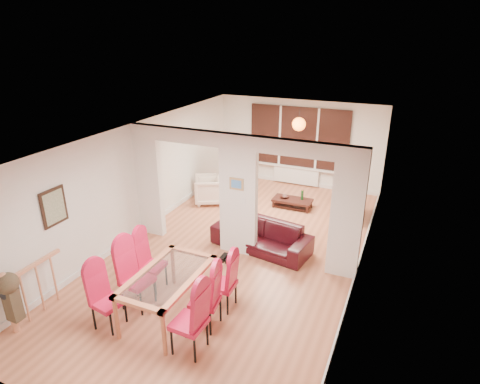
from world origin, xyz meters
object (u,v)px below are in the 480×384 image
Objects in this scene: sofa at (261,236)px; coffee_table at (292,203)px; dining_chair_lb at (137,277)px; bowl at (284,197)px; dining_chair_rb at (205,297)px; television at (353,207)px; person at (230,168)px; dining_chair_la at (108,298)px; dining_chair_ra at (189,318)px; bottle at (302,195)px; dining_chair_rc at (223,281)px; dining_chair_lc at (151,263)px; armchair at (209,190)px; dining_table at (169,295)px.

coffee_table is at bearing 99.47° from sofa.
dining_chair_lb is 5.20× the size of bowl.
dining_chair_rb is 5.30m from television.
person is 3.44m from television.
television is (2.95, 5.69, -0.24)m from dining_chair_la.
dining_chair_ra reaches higher than dining_chair_rb.
bottle is (1.48, 5.17, -0.21)m from dining_chair_lb.
television reaches higher than bowl.
bottle is at bearing 81.56° from dining_chair_lb.
dining_chair_rc is at bearing -85.74° from bowl.
dining_chair_ra reaches higher than television.
dining_chair_lb is at bearing -85.29° from dining_chair_lc.
dining_chair_rc reaches higher than coffee_table.
dining_chair_lc is 1.33× the size of armchair.
bottle reaches higher than coffee_table.
dining_chair_la is 0.62m from dining_chair_lb.
person reaches higher than dining_chair_rc.
dining_chair_rb is at bearing -23.88° from dining_chair_lc.
dining_chair_ra is at bearing -88.98° from coffee_table.
person is 6.67× the size of bottle.
dining_table is at bearing 172.42° from dining_chair_rb.
sofa is (-0.10, 2.12, -0.21)m from dining_chair_rc.
dining_chair_rc is 4.60× the size of bowl.
dining_chair_lc reaches higher than coffee_table.
dining_table is 5.13m from coffee_table.
sofa is at bearing 90.48° from dining_chair_rc.
person is at bearing 101.78° from dining_chair_rb.
dining_chair_ra is at bearing 158.30° from television.
bottle is at bearing 79.63° from television.
dining_chair_la is at bearing -95.60° from dining_chair_lc.
dining_chair_rc is 4.81m from person.
dining_chair_rb reaches higher than dining_chair_rc.
coffee_table is (1.31, 4.57, -0.43)m from dining_chair_lc.
dining_chair_la is 1.02× the size of coffee_table.
television is at bearing 77.58° from dining_chair_ra.
sofa is (-0.09, 3.24, -0.27)m from dining_chair_ra.
person is at bearing -175.22° from bowl.
dining_chair_rc is at bearing 37.52° from dining_table.
television is 1.61m from coffee_table.
dining_chair_lb reaches higher than television.
armchair reaches higher than coffee_table.
bottle is (0.24, 0.08, 0.26)m from coffee_table.
bottle is at bearing 67.66° from dining_chair_lc.
dining_chair_ra is 0.63× the size of person.
dining_table is 1.46× the size of dining_chair_ra.
person is 2.10m from bottle.
dining_chair_lc is at bearing -106.03° from coffee_table.
dining_table is at bearing -7.74° from armchair.
dining_chair_rc is at bearing 3.14° from armchair.
dining_table is 0.65m from dining_chair_lb.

